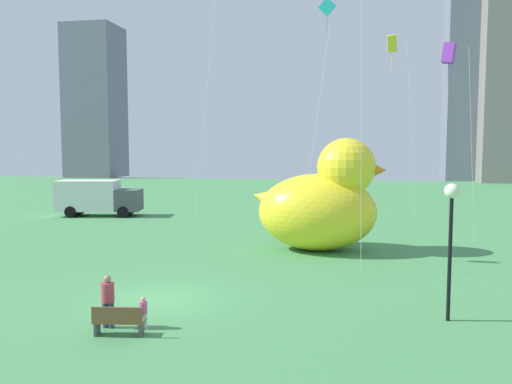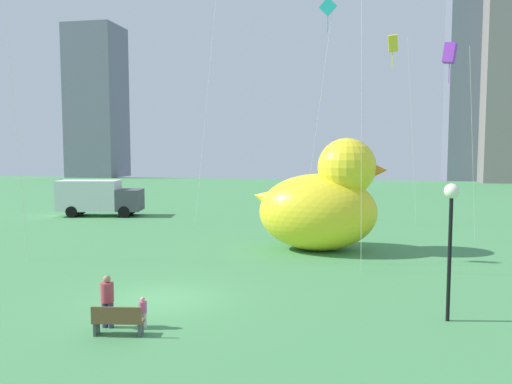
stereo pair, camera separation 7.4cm
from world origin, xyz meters
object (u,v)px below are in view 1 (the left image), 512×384
(kite_yellow, at_px, (392,45))
(kite_purple, at_px, (449,54))
(park_bench, at_px, (118,320))
(kite_teal, at_px, (326,20))
(person_child, at_px, (143,311))
(lamppost, at_px, (451,215))
(person_adult, at_px, (108,299))
(box_truck, at_px, (97,198))
(giant_inflatable_duck, at_px, (322,203))

(kite_yellow, xyz_separation_m, kite_purple, (2.78, -5.64, -1.71))
(park_bench, xyz_separation_m, kite_teal, (4.71, 22.40, 13.62))
(person_child, relative_size, lamppost, 0.22)
(lamppost, xyz_separation_m, kite_purple, (2.27, 14.72, 7.40))
(person_adult, bearing_deg, person_child, 7.05)
(park_bench, bearing_deg, kite_teal, 78.12)
(person_adult, height_order, lamppost, lamppost)
(lamppost, bearing_deg, box_truck, 137.53)
(park_bench, height_order, person_adult, person_adult)
(person_child, distance_m, kite_yellow, 27.18)
(park_bench, height_order, person_child, person_child)
(kite_yellow, height_order, kite_teal, kite_teal)
(box_truck, relative_size, kite_yellow, 0.52)
(giant_inflatable_duck, relative_size, kite_teal, 0.46)
(person_child, height_order, kite_teal, kite_teal)
(kite_yellow, bearing_deg, kite_teal, -165.59)
(person_adult, relative_size, lamppost, 0.37)
(kite_teal, bearing_deg, person_adult, -103.76)
(lamppost, bearing_deg, park_bench, -161.81)
(kite_yellow, relative_size, kite_teal, 0.85)
(box_truck, height_order, kite_purple, kite_purple)
(kite_yellow, bearing_deg, kite_purple, -63.80)
(park_bench, distance_m, person_child, 0.89)
(kite_yellow, relative_size, kite_purple, 1.15)
(park_bench, xyz_separation_m, giant_inflatable_duck, (5.07, 13.78, 2.07))
(person_adult, relative_size, box_truck, 0.24)
(person_child, xyz_separation_m, giant_inflatable_duck, (4.61, 13.03, 2.01))
(kite_teal, bearing_deg, box_truck, 174.08)
(lamppost, height_order, kite_teal, kite_teal)
(park_bench, relative_size, kite_teal, 0.10)
(person_child, bearing_deg, person_adult, -172.95)
(kite_teal, xyz_separation_m, kite_purple, (7.25, -4.50, -3.31))
(person_child, xyz_separation_m, kite_yellow, (8.72, 22.80, 11.95))
(lamppost, bearing_deg, person_adult, -166.02)
(person_adult, relative_size, person_child, 1.67)
(box_truck, bearing_deg, lamppost, -42.47)
(kite_purple, bearing_deg, lamppost, -98.78)
(person_adult, height_order, kite_yellow, kite_yellow)
(kite_purple, bearing_deg, kite_yellow, 116.20)
(park_bench, height_order, kite_teal, kite_teal)
(giant_inflatable_duck, height_order, kite_yellow, kite_yellow)
(giant_inflatable_duck, height_order, kite_teal, kite_teal)
(park_bench, relative_size, kite_purple, 0.13)
(person_child, distance_m, giant_inflatable_duck, 13.96)
(person_child, relative_size, box_truck, 0.14)
(kite_purple, bearing_deg, giant_inflatable_duck, -149.05)
(person_adult, relative_size, giant_inflatable_duck, 0.23)
(kite_purple, bearing_deg, kite_teal, 148.19)
(park_bench, height_order, lamppost, lamppost)
(lamppost, distance_m, kite_purple, 16.63)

